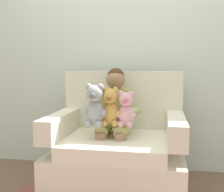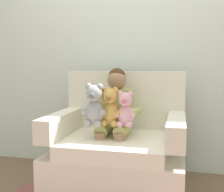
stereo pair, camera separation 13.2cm
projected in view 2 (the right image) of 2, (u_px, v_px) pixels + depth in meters
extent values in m
plane|color=brown|center=(117.00, 190.00, 2.50)|extent=(8.00, 8.00, 0.00)
cube|color=silver|center=(131.00, 44.00, 2.98)|extent=(6.00, 0.10, 2.60)
cube|color=silver|center=(117.00, 170.00, 2.48)|extent=(1.12, 0.87, 0.36)
cube|color=white|center=(116.00, 145.00, 2.39)|extent=(0.84, 0.73, 0.12)
cube|color=silver|center=(126.00, 100.00, 2.77)|extent=(1.12, 0.14, 0.55)
cube|color=silver|center=(61.00, 124.00, 2.49)|extent=(0.14, 0.73, 0.19)
cube|color=silver|center=(176.00, 130.00, 2.26)|extent=(0.14, 0.73, 0.19)
cube|color=tan|center=(117.00, 108.00, 2.56)|extent=(0.26, 0.16, 0.34)
sphere|color=#9E7556|center=(117.00, 80.00, 2.54)|extent=(0.17, 0.17, 0.17)
sphere|color=#472D19|center=(117.00, 77.00, 2.54)|extent=(0.16, 0.16, 0.16)
cylinder|color=tan|center=(104.00, 129.00, 2.47)|extent=(0.11, 0.26, 0.11)
cylinder|color=#9E7556|center=(100.00, 150.00, 2.36)|extent=(0.09, 0.09, 0.30)
cylinder|color=tan|center=(123.00, 130.00, 2.44)|extent=(0.11, 0.26, 0.11)
cylinder|color=#9E7556|center=(119.00, 152.00, 2.33)|extent=(0.09, 0.09, 0.30)
cylinder|color=tan|center=(96.00, 111.00, 2.49)|extent=(0.13, 0.27, 0.07)
cylinder|color=tan|center=(132.00, 113.00, 2.41)|extent=(0.13, 0.27, 0.07)
ellipsoid|color=#9E9EA3|center=(95.00, 113.00, 2.35)|extent=(0.16, 0.14, 0.21)
sphere|color=#9E9EA3|center=(94.00, 94.00, 2.32)|extent=(0.14, 0.14, 0.14)
sphere|color=slate|center=(92.00, 96.00, 2.26)|extent=(0.05, 0.05, 0.05)
sphere|color=#9E9EA3|center=(89.00, 87.00, 2.33)|extent=(0.05, 0.05, 0.05)
sphere|color=#9E9EA3|center=(84.00, 112.00, 2.32)|extent=(0.05, 0.05, 0.05)
sphere|color=#9E9EA3|center=(87.00, 123.00, 2.31)|extent=(0.06, 0.06, 0.06)
sphere|color=#9E9EA3|center=(100.00, 87.00, 2.31)|extent=(0.05, 0.05, 0.05)
sphere|color=#9E9EA3|center=(102.00, 113.00, 2.29)|extent=(0.05, 0.05, 0.05)
sphere|color=#9E9EA3|center=(98.00, 124.00, 2.28)|extent=(0.06, 0.06, 0.06)
ellipsoid|color=#EAA8BC|center=(126.00, 115.00, 2.33)|extent=(0.13, 0.11, 0.17)
sphere|color=#EAA8BC|center=(125.00, 99.00, 2.31)|extent=(0.11, 0.11, 0.11)
sphere|color=#CC6684|center=(124.00, 101.00, 2.26)|extent=(0.04, 0.04, 0.04)
sphere|color=#EAA8BC|center=(121.00, 94.00, 2.32)|extent=(0.05, 0.05, 0.05)
sphere|color=#EAA8BC|center=(117.00, 115.00, 2.31)|extent=(0.05, 0.05, 0.05)
sphere|color=#EAA8BC|center=(120.00, 124.00, 2.30)|extent=(0.05, 0.05, 0.05)
sphere|color=#EAA8BC|center=(130.00, 94.00, 2.30)|extent=(0.05, 0.05, 0.05)
sphere|color=#EAA8BC|center=(133.00, 115.00, 2.28)|extent=(0.05, 0.05, 0.05)
sphere|color=#EAA8BC|center=(129.00, 125.00, 2.28)|extent=(0.05, 0.05, 0.05)
ellipsoid|color=gold|center=(110.00, 114.00, 2.36)|extent=(0.15, 0.12, 0.19)
sphere|color=gold|center=(110.00, 96.00, 2.34)|extent=(0.12, 0.12, 0.12)
sphere|color=brown|center=(108.00, 98.00, 2.28)|extent=(0.05, 0.05, 0.05)
sphere|color=gold|center=(105.00, 90.00, 2.35)|extent=(0.05, 0.05, 0.05)
sphere|color=gold|center=(101.00, 113.00, 2.34)|extent=(0.05, 0.05, 0.05)
sphere|color=gold|center=(104.00, 123.00, 2.33)|extent=(0.05, 0.05, 0.05)
sphere|color=gold|center=(115.00, 90.00, 2.33)|extent=(0.05, 0.05, 0.05)
sphere|color=gold|center=(118.00, 114.00, 2.31)|extent=(0.05, 0.05, 0.05)
sphere|color=gold|center=(114.00, 124.00, 2.31)|extent=(0.05, 0.05, 0.05)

